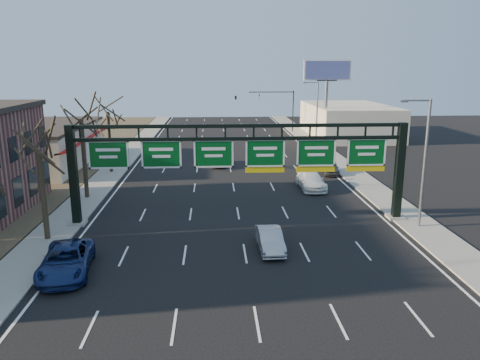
{
  "coord_description": "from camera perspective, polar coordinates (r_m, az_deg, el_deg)",
  "views": [
    {
      "loc": [
        -1.83,
        -24.58,
        11.15
      ],
      "look_at": [
        0.02,
        7.77,
        3.2
      ],
      "focal_mm": 35.0,
      "sensor_mm": 36.0,
      "label": 1
    }
  ],
  "objects": [
    {
      "name": "ground",
      "position": [
        27.05,
        0.9,
        -10.56
      ],
      "size": [
        160.0,
        160.0,
        0.0
      ],
      "primitive_type": "plane",
      "color": "black",
      "rests_on": "ground"
    },
    {
      "name": "car_silver_sedan",
      "position": [
        29.2,
        3.69,
        -7.28
      ],
      "size": [
        1.55,
        4.11,
        1.34
      ],
      "primitive_type": "imported",
      "rotation": [
        0.0,
        0.0,
        0.03
      ],
      "color": "#ACACB0",
      "rests_on": "ground"
    },
    {
      "name": "tree_gantry",
      "position": [
        31.8,
        -23.54,
        5.36
      ],
      "size": [
        3.6,
        3.6,
        8.48
      ],
      "color": "#31291B",
      "rests_on": "sidewalk_left"
    },
    {
      "name": "lane_markings",
      "position": [
        45.99,
        -0.9,
        -0.24
      ],
      "size": [
        21.6,
        120.0,
        0.01
      ],
      "primitive_type": "cube",
      "color": "white",
      "rests_on": "ground"
    },
    {
      "name": "car_grey_far",
      "position": [
        50.19,
        11.02,
        1.48
      ],
      "size": [
        2.15,
        4.13,
        1.34
      ],
      "primitive_type": "imported",
      "rotation": [
        0.0,
        0.0,
        -0.15
      ],
      "color": "#434648",
      "rests_on": "ground"
    },
    {
      "name": "building_right_distant",
      "position": [
        78.19,
        13.06,
        7.08
      ],
      "size": [
        12.0,
        20.0,
        5.0
      ],
      "primitive_type": "cube",
      "color": "beige",
      "rests_on": "ground"
    },
    {
      "name": "car_blue_suv",
      "position": [
        27.66,
        -20.42,
        -9.18
      ],
      "size": [
        3.22,
        5.8,
        1.54
      ],
      "primitive_type": "imported",
      "rotation": [
        0.0,
        0.0,
        0.13
      ],
      "color": "navy",
      "rests_on": "ground"
    },
    {
      "name": "streetlight_far",
      "position": [
        66.42,
        9.27,
        8.37
      ],
      "size": [
        2.15,
        0.22,
        9.0
      ],
      "color": "slate",
      "rests_on": "sidewalk_right"
    },
    {
      "name": "car_white_wagon",
      "position": [
        43.93,
        8.63,
        -0.04
      ],
      "size": [
        2.27,
        5.36,
        1.54
      ],
      "primitive_type": "imported",
      "rotation": [
        0.0,
        0.0,
        0.02
      ],
      "color": "white",
      "rests_on": "ground"
    },
    {
      "name": "tree_mid",
      "position": [
        41.2,
        -18.93,
        8.47
      ],
      "size": [
        3.6,
        3.6,
        9.24
      ],
      "color": "#31291B",
      "rests_on": "sidewalk_left"
    },
    {
      "name": "sidewalk_left",
      "position": [
        47.23,
        -16.61,
        -0.38
      ],
      "size": [
        3.0,
        120.0,
        0.12
      ],
      "primitive_type": "cube",
      "color": "gray",
      "rests_on": "ground"
    },
    {
      "name": "tree_far",
      "position": [
        50.91,
        -15.92,
        9.14
      ],
      "size": [
        3.6,
        3.6,
        8.86
      ],
      "color": "#31291B",
      "rests_on": "sidewalk_left"
    },
    {
      "name": "sign_gantry",
      "position": [
        33.28,
        0.21,
        2.49
      ],
      "size": [
        24.6,
        1.2,
        7.2
      ],
      "color": "black",
      "rests_on": "ground"
    },
    {
      "name": "billboard_right",
      "position": [
        71.6,
        10.55,
        11.89
      ],
      "size": [
        7.0,
        0.5,
        12.0
      ],
      "color": "slate",
      "rests_on": "ground"
    },
    {
      "name": "streetlight_near",
      "position": [
        34.29,
        21.44,
        2.64
      ],
      "size": [
        2.15,
        0.22,
        9.0
      ],
      "color": "slate",
      "rests_on": "sidewalk_right"
    },
    {
      "name": "sidewalk_right",
      "position": [
        48.21,
        14.48,
        0.04
      ],
      "size": [
        3.0,
        120.0,
        0.12
      ],
      "primitive_type": "cube",
      "color": "gray",
      "rests_on": "ground"
    },
    {
      "name": "car_silver_distant",
      "position": [
        53.5,
        -2.48,
        2.56
      ],
      "size": [
        1.76,
        4.58,
        1.49
      ],
      "primitive_type": "imported",
      "rotation": [
        0.0,
        0.0,
        -0.04
      ],
      "color": "silver",
      "rests_on": "ground"
    },
    {
      "name": "traffic_signal_mast",
      "position": [
        80.13,
        2.14,
        9.73
      ],
      "size": [
        10.16,
        0.54,
        7.0
      ],
      "color": "black",
      "rests_on": "ground"
    },
    {
      "name": "cream_strip",
      "position": [
        57.74,
        -23.19,
        3.92
      ],
      "size": [
        10.9,
        18.4,
        4.7
      ],
      "color": "beige",
      "rests_on": "ground"
    }
  ]
}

